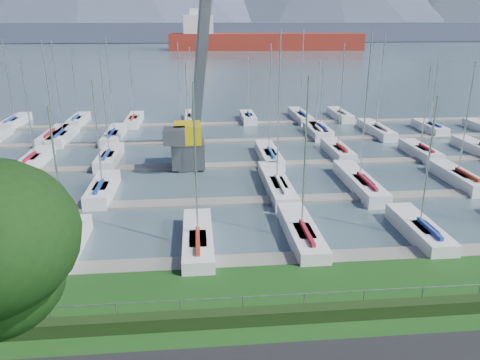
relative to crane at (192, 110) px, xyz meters
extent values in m
cube|color=black|center=(3.39, -30.00, -5.32)|extent=(160.00, 2.00, 0.04)
cube|color=#455A65|center=(3.39, 233.00, -5.73)|extent=(800.00, 540.00, 0.20)
cube|color=black|center=(3.39, -27.40, -4.98)|extent=(80.00, 0.70, 0.70)
cylinder|color=gray|center=(3.39, -27.00, -4.13)|extent=(80.00, 0.04, 0.04)
cube|color=#424A61|center=(3.39, 303.00, 0.67)|extent=(900.00, 80.00, 12.00)
cube|color=slate|center=(3.39, -21.00, -5.55)|extent=(90.00, 1.60, 0.25)
cube|color=slate|center=(3.39, -11.00, -5.55)|extent=(90.00, 1.60, 0.25)
cube|color=slate|center=(3.39, -1.00, -5.55)|extent=(90.00, 1.60, 0.25)
cube|color=gray|center=(3.39, 9.00, -5.55)|extent=(90.00, 1.60, 0.25)
cube|color=gray|center=(3.39, 19.00, -5.55)|extent=(90.00, 1.60, 0.25)
cube|color=#55595D|center=(-0.46, -1.23, -4.13)|extent=(3.23, 3.23, 2.60)
cube|color=gold|center=(-0.46, -1.23, -2.03)|extent=(2.63, 3.43, 1.80)
cube|color=slate|center=(1.34, 3.27, 6.97)|extent=(3.05, 11.21, 19.89)
cube|color=#5A5E62|center=(-1.66, -3.23, -1.83)|extent=(2.02, 2.22, 1.40)
cube|color=maroon|center=(35.75, 190.89, -2.83)|extent=(94.30, 22.11, 10.00)
cube|color=silver|center=(3.02, 192.33, 4.67)|extent=(14.60, 14.60, 12.00)
cube|color=silver|center=(3.02, 192.33, 11.67)|extent=(8.34, 8.34, 4.00)
camera|label=1|loc=(0.42, -46.24, 8.45)|focal=35.00mm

